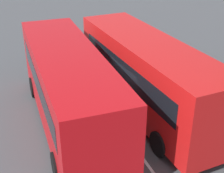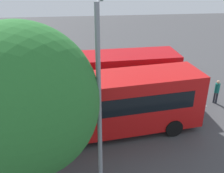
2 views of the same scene
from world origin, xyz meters
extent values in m
plane|color=#424244|center=(0.00, 0.00, 0.00)|extent=(68.26, 68.26, 0.00)
cube|color=red|center=(0.29, -1.69, 1.88)|extent=(10.02, 3.76, 3.06)
cube|color=black|center=(5.09, -1.05, 2.70)|extent=(0.41, 2.20, 1.28)
cube|color=black|center=(0.13, -0.47, 2.25)|extent=(8.15, 1.15, 0.98)
cube|color=black|center=(0.45, -2.90, 2.25)|extent=(8.15, 1.15, 0.98)
cube|color=black|center=(5.11, -1.05, 3.23)|extent=(0.36, 2.00, 0.32)
cube|color=black|center=(5.12, -1.05, 0.57)|extent=(0.40, 2.30, 0.36)
cylinder|color=black|center=(3.23, -0.10, 0.50)|extent=(1.04, 0.41, 1.01)
cylinder|color=black|center=(3.54, -2.46, 0.50)|extent=(1.04, 0.41, 1.01)
cylinder|color=black|center=(-2.97, -0.91, 0.50)|extent=(1.04, 0.41, 1.01)
cylinder|color=black|center=(-2.66, -3.28, 0.50)|extent=(1.04, 0.41, 1.01)
cube|color=#B70C11|center=(0.09, 1.94, 1.88)|extent=(9.89, 2.98, 3.06)
cube|color=black|center=(4.93, 2.18, 2.70)|extent=(0.23, 2.21, 1.28)
cube|color=black|center=(0.03, 3.17, 2.25)|extent=(8.21, 0.48, 0.98)
cube|color=black|center=(0.15, 0.72, 2.25)|extent=(8.21, 0.48, 0.98)
cube|color=black|center=(4.95, 2.18, 3.23)|extent=(0.20, 2.01, 0.32)
cube|color=black|center=(4.96, 2.18, 0.57)|extent=(0.21, 2.31, 0.36)
cylinder|color=black|center=(3.16, 3.29, 0.50)|extent=(1.02, 0.33, 1.01)
cylinder|color=black|center=(3.28, 0.91, 0.50)|extent=(1.02, 0.33, 1.01)
cylinder|color=black|center=(-3.09, 2.98, 0.50)|extent=(1.02, 0.33, 1.01)
cylinder|color=black|center=(-2.97, 0.60, 0.50)|extent=(1.02, 0.33, 1.01)
cylinder|color=#232833|center=(7.69, 0.84, 0.41)|extent=(0.13, 0.13, 0.82)
cylinder|color=#232833|center=(7.57, 0.95, 0.41)|extent=(0.13, 0.13, 0.82)
cylinder|color=#146B60|center=(7.63, 0.90, 1.15)|extent=(0.45, 0.45, 0.65)
sphere|color=tan|center=(7.63, 0.90, 1.58)|extent=(0.22, 0.22, 0.22)
cube|color=silver|center=(0.00, 0.00, 0.00)|extent=(13.80, 1.24, 0.01)
camera|label=1|loc=(-11.83, 3.63, 7.99)|focal=51.44mm
camera|label=2|loc=(-1.21, -14.27, 8.89)|focal=42.33mm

